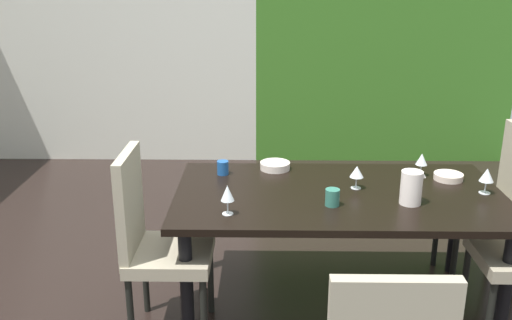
{
  "coord_description": "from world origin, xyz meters",
  "views": [
    {
      "loc": [
        0.37,
        -2.82,
        1.92
      ],
      "look_at": [
        0.32,
        0.38,
        0.85
      ],
      "focal_mm": 40.0,
      "sensor_mm": 36.0,
      "label": 1
    }
  ],
  "objects_px": {
    "chair_left_near": "(154,237)",
    "cup_east": "(332,197)",
    "wine_glass_rear": "(227,194)",
    "wine_glass_near_shelf": "(357,172)",
    "serving_bowl_corner": "(275,166)",
    "dining_table": "(338,204)",
    "serving_bowl_left": "(448,177)",
    "wine_glass_west": "(487,176)",
    "cup_south": "(223,168)",
    "chair_right_far": "(495,199)",
    "pitcher_right": "(411,187)",
    "wine_glass_front": "(422,160)"
  },
  "relations": [
    {
      "from": "chair_left_near",
      "to": "cup_east",
      "type": "xyz_separation_m",
      "value": [
        0.95,
        0.1,
        0.19
      ]
    },
    {
      "from": "serving_bowl_corner",
      "to": "pitcher_right",
      "type": "bearing_deg",
      "value": -37.37
    },
    {
      "from": "cup_east",
      "to": "cup_south",
      "type": "relative_size",
      "value": 1.08
    },
    {
      "from": "wine_glass_rear",
      "to": "serving_bowl_left",
      "type": "distance_m",
      "value": 1.4
    },
    {
      "from": "wine_glass_west",
      "to": "wine_glass_rear",
      "type": "height_order",
      "value": "wine_glass_rear"
    },
    {
      "from": "cup_east",
      "to": "dining_table",
      "type": "bearing_deg",
      "value": 72.37
    },
    {
      "from": "serving_bowl_corner",
      "to": "wine_glass_front",
      "type": "bearing_deg",
      "value": -6.74
    },
    {
      "from": "wine_glass_west",
      "to": "serving_bowl_left",
      "type": "height_order",
      "value": "wine_glass_west"
    },
    {
      "from": "cup_south",
      "to": "wine_glass_front",
      "type": "bearing_deg",
      "value": -0.19
    },
    {
      "from": "wine_glass_west",
      "to": "serving_bowl_corner",
      "type": "bearing_deg",
      "value": 161.63
    },
    {
      "from": "dining_table",
      "to": "wine_glass_west",
      "type": "height_order",
      "value": "wine_glass_west"
    },
    {
      "from": "serving_bowl_corner",
      "to": "chair_left_near",
      "type": "bearing_deg",
      "value": -133.69
    },
    {
      "from": "wine_glass_rear",
      "to": "wine_glass_front",
      "type": "bearing_deg",
      "value": 27.7
    },
    {
      "from": "wine_glass_rear",
      "to": "pitcher_right",
      "type": "bearing_deg",
      "value": 9.09
    },
    {
      "from": "chair_left_near",
      "to": "serving_bowl_left",
      "type": "distance_m",
      "value": 1.78
    },
    {
      "from": "chair_right_far",
      "to": "wine_glass_near_shelf",
      "type": "xyz_separation_m",
      "value": [
        -0.9,
        -0.23,
        0.25
      ]
    },
    {
      "from": "chair_right_far",
      "to": "serving_bowl_left",
      "type": "height_order",
      "value": "chair_right_far"
    },
    {
      "from": "chair_right_far",
      "to": "pitcher_right",
      "type": "bearing_deg",
      "value": 124.96
    },
    {
      "from": "cup_east",
      "to": "wine_glass_near_shelf",
      "type": "bearing_deg",
      "value": 57.23
    },
    {
      "from": "wine_glass_rear",
      "to": "pitcher_right",
      "type": "height_order",
      "value": "pitcher_right"
    },
    {
      "from": "cup_east",
      "to": "cup_south",
      "type": "bearing_deg",
      "value": 142.1
    },
    {
      "from": "wine_glass_west",
      "to": "cup_south",
      "type": "xyz_separation_m",
      "value": [
        -1.5,
        0.29,
        -0.06
      ]
    },
    {
      "from": "pitcher_right",
      "to": "wine_glass_rear",
      "type": "bearing_deg",
      "value": -170.91
    },
    {
      "from": "dining_table",
      "to": "wine_glass_rear",
      "type": "distance_m",
      "value": 0.71
    },
    {
      "from": "chair_right_far",
      "to": "wine_glass_west",
      "type": "height_order",
      "value": "chair_right_far"
    },
    {
      "from": "chair_left_near",
      "to": "wine_glass_rear",
      "type": "distance_m",
      "value": 0.47
    },
    {
      "from": "cup_east",
      "to": "chair_right_far",
      "type": "bearing_deg",
      "value": 24.4
    },
    {
      "from": "serving_bowl_left",
      "to": "cup_east",
      "type": "xyz_separation_m",
      "value": [
        -0.74,
        -0.41,
        0.03
      ]
    },
    {
      "from": "chair_right_far",
      "to": "wine_glass_front",
      "type": "relative_size",
      "value": 7.26
    },
    {
      "from": "dining_table",
      "to": "serving_bowl_left",
      "type": "relative_size",
      "value": 10.74
    },
    {
      "from": "wine_glass_front",
      "to": "chair_left_near",
      "type": "bearing_deg",
      "value": -159.44
    },
    {
      "from": "cup_east",
      "to": "wine_glass_front",
      "type": "bearing_deg",
      "value": 38.92
    },
    {
      "from": "chair_left_near",
      "to": "wine_glass_rear",
      "type": "xyz_separation_m",
      "value": [
        0.4,
        -0.02,
        0.26
      ]
    },
    {
      "from": "chair_left_near",
      "to": "serving_bowl_corner",
      "type": "distance_m",
      "value": 0.96
    },
    {
      "from": "wine_glass_front",
      "to": "cup_south",
      "type": "relative_size",
      "value": 1.65
    },
    {
      "from": "wine_glass_west",
      "to": "dining_table",
      "type": "bearing_deg",
      "value": 179.97
    },
    {
      "from": "dining_table",
      "to": "wine_glass_near_shelf",
      "type": "xyz_separation_m",
      "value": [
        0.1,
        0.06,
        0.17
      ]
    },
    {
      "from": "chair_right_far",
      "to": "serving_bowl_corner",
      "type": "xyz_separation_m",
      "value": [
        -1.37,
        0.1,
        0.18
      ]
    },
    {
      "from": "serving_bowl_corner",
      "to": "pitcher_right",
      "type": "distance_m",
      "value": 0.91
    },
    {
      "from": "cup_east",
      "to": "chair_left_near",
      "type": "bearing_deg",
      "value": -174.01
    },
    {
      "from": "chair_left_near",
      "to": "cup_east",
      "type": "height_order",
      "value": "chair_left_near"
    },
    {
      "from": "wine_glass_near_shelf",
      "to": "serving_bowl_corner",
      "type": "xyz_separation_m",
      "value": [
        -0.46,
        0.33,
        -0.08
      ]
    },
    {
      "from": "chair_left_near",
      "to": "cup_south",
      "type": "relative_size",
      "value": 12.19
    },
    {
      "from": "dining_table",
      "to": "chair_left_near",
      "type": "bearing_deg",
      "value": -163.85
    },
    {
      "from": "chair_left_near",
      "to": "wine_glass_near_shelf",
      "type": "height_order",
      "value": "chair_left_near"
    },
    {
      "from": "serving_bowl_left",
      "to": "wine_glass_near_shelf",
      "type": "bearing_deg",
      "value": -165.08
    },
    {
      "from": "dining_table",
      "to": "chair_right_far",
      "type": "bearing_deg",
      "value": 16.17
    },
    {
      "from": "dining_table",
      "to": "pitcher_right",
      "type": "distance_m",
      "value": 0.43
    },
    {
      "from": "serving_bowl_corner",
      "to": "chair_right_far",
      "type": "bearing_deg",
      "value": -4.11
    },
    {
      "from": "wine_glass_near_shelf",
      "to": "wine_glass_front",
      "type": "bearing_deg",
      "value": 27.4
    }
  ]
}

